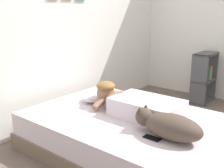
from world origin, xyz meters
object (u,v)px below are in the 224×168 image
bed (130,135)px  coffee_cup (109,102)px  cell_phone (152,138)px  bookshelf (204,77)px  pillow (101,95)px  person_lying (134,104)px  dog (169,126)px

bed → coffee_cup: bearing=71.3°
coffee_cup → cell_phone: size_ratio=0.89×
bed → coffee_cup: 0.44m
bed → bookshelf: size_ratio=2.66×
cell_phone → pillow: bearing=62.8°
person_lying → bookshelf: 1.88m
cell_phone → bookshelf: (2.23, 0.42, 0.01)m
person_lying → dog: bearing=-117.2°
pillow → coffee_cup: bearing=-117.0°
dog → bed: bearing=70.6°
pillow → bookshelf: bookshelf is taller
pillow → person_lying: size_ratio=0.57×
pillow → bookshelf: size_ratio=0.69×
pillow → coffee_cup: (-0.10, -0.20, -0.02)m
pillow → person_lying: (-0.14, -0.55, 0.05)m
dog → pillow: bearing=69.3°
dog → cell_phone: 0.16m
bed → pillow: pillow is taller
person_lying → coffee_cup: bearing=83.9°
pillow → dog: (-0.39, -1.04, 0.05)m
pillow → dog: size_ratio=0.90×
bed → cell_phone: 0.52m
coffee_cup → cell_phone: bearing=-117.2°
pillow → cell_phone: 1.07m
dog → bookshelf: (2.13, 0.51, -0.09)m
coffee_cup → cell_phone: coffee_cup is taller
person_lying → cell_phone: (-0.35, -0.41, -0.10)m
bed → person_lying: person_lying is taller
bed → bookshelf: bearing=0.6°
person_lying → coffee_cup: size_ratio=7.36×
pillow → bookshelf: (1.74, -0.53, -0.04)m
bed → cell_phone: (-0.27, -0.40, 0.19)m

